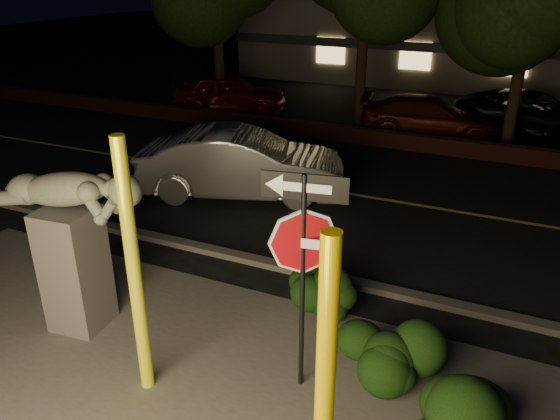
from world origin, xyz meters
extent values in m
plane|color=black|center=(0.00, 10.00, 0.00)|extent=(90.00, 90.00, 0.00)
cube|color=black|center=(0.00, 7.00, 0.01)|extent=(80.00, 8.00, 0.01)
cube|color=#B9AF4A|center=(0.00, 7.00, 0.02)|extent=(80.00, 0.12, 0.00)
cube|color=#4C4944|center=(0.00, 2.90, 0.06)|extent=(80.00, 0.25, 0.12)
cube|color=#401B14|center=(0.00, 11.30, 0.25)|extent=(40.00, 0.35, 0.50)
cube|color=black|center=(0.00, 17.00, 0.01)|extent=(40.00, 12.00, 0.01)
cube|color=slate|center=(0.00, 25.00, 2.00)|extent=(22.00, 10.00, 4.00)
cube|color=#333338|center=(0.00, 19.90, 2.00)|extent=(22.00, 0.20, 0.40)
cube|color=#FFD87F|center=(-6.00, 19.95, 1.60)|extent=(1.40, 0.08, 1.20)
cube|color=#FFD87F|center=(-2.00, 19.95, 1.60)|extent=(1.40, 0.08, 1.20)
cube|color=#FFD87F|center=(2.00, 19.95, 1.60)|extent=(1.40, 0.08, 1.20)
cylinder|color=black|center=(-8.00, 13.00, 1.88)|extent=(0.36, 0.36, 3.75)
cylinder|color=black|center=(-2.50, 13.20, 2.12)|extent=(0.36, 0.36, 4.25)
cylinder|color=black|center=(2.50, 12.80, 2.00)|extent=(0.36, 0.36, 4.00)
cylinder|color=#FFFC1D|center=(-1.21, -0.71, 1.77)|extent=(0.18, 0.18, 3.55)
cylinder|color=#D9BA00|center=(1.71, -1.84, 1.73)|extent=(0.17, 0.17, 3.46)
cylinder|color=black|center=(0.68, 0.18, 1.54)|extent=(0.07, 0.07, 3.08)
cube|color=white|center=(0.68, 0.18, 2.20)|extent=(0.46, 0.11, 0.13)
cube|color=black|center=(0.68, 0.18, 2.91)|extent=(1.03, 0.21, 0.33)
cube|color=white|center=(0.68, 0.18, 2.91)|extent=(0.65, 0.13, 0.13)
cube|color=#4C4944|center=(-3.01, 0.02, 1.00)|extent=(0.85, 0.85, 2.00)
sphere|color=gray|center=(-1.93, 0.12, 2.45)|extent=(0.47, 0.47, 0.47)
ellipsoid|color=black|center=(0.46, 1.93, 0.44)|extent=(1.78, 1.02, 0.88)
ellipsoid|color=black|center=(1.72, 0.76, 0.48)|extent=(1.66, 1.32, 0.96)
ellipsoid|color=black|center=(2.77, -0.06, 0.54)|extent=(1.71, 1.25, 1.08)
imported|color=#AFAFB4|center=(-3.25, 5.85, 0.83)|extent=(5.31, 3.29, 1.65)
imported|color=maroon|center=(-7.75, 13.27, 0.74)|extent=(4.67, 3.04, 1.48)
imported|color=#47150A|center=(0.01, 13.02, 0.66)|extent=(4.83, 2.62, 1.33)
imported|color=black|center=(3.09, 14.97, 0.69)|extent=(5.34, 3.36, 1.37)
camera|label=1|loc=(2.86, -5.28, 5.25)|focal=35.00mm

